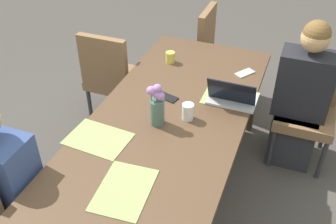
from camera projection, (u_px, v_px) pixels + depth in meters
The scene contains 16 objects.
ground_plane at pixel (168, 197), 2.90m from camera, with size 10.00×10.00×0.00m, color #4C4742.
dining_table at pixel (168, 127), 2.49m from camera, with size 2.21×0.95×0.74m.
chair_near_left_near at pixel (308, 102), 3.02m from camera, with size 0.44×0.44×0.90m.
person_near_left_near at pixel (300, 103), 2.96m from camera, with size 0.36×0.40×1.19m.
person_far_left_mid at pixel (7, 195), 2.23m from camera, with size 0.36×0.40×1.19m.
chair_head_right_right_near at pixel (217, 51), 3.70m from camera, with size 0.44×0.44×0.90m.
chair_far_right_mid at pixel (112, 74), 3.36m from camera, with size 0.44×0.44×0.90m.
flower_vase at pixel (157, 106), 2.33m from camera, with size 0.09×0.11×0.28m.
placemat_near_left_near at pixel (230, 98), 2.63m from camera, with size 0.36×0.26×0.00m, color #9EBC66.
placemat_far_left_mid at pixel (98, 139), 2.29m from camera, with size 0.36×0.26×0.00m, color #9EBC66.
placemat_head_left_left_far at pixel (124, 190), 1.97m from camera, with size 0.36×0.26×0.00m, color #9EBC66.
laptop_near_left_near at pixel (232, 97), 2.57m from camera, with size 0.22×0.32×0.20m.
coffee_mug_near_left at pixel (170, 57), 3.01m from camera, with size 0.07×0.07×0.09m, color #DBC64C.
coffee_mug_centre_left at pixel (188, 112), 2.42m from camera, with size 0.07×0.07×0.11m, color white.
phone_black at pixel (167, 97), 2.64m from camera, with size 0.15×0.07×0.01m, color black.
phone_silver at pixel (245, 73), 2.89m from camera, with size 0.15×0.07×0.01m, color silver.
Camera 1 is at (-1.82, -0.69, 2.24)m, focal length 41.55 mm.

